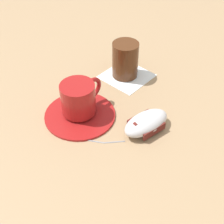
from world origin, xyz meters
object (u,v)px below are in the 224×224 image
object	(u,v)px
coffee_cup	(79,98)
drinking_glass	(125,60)
computer_mouse	(146,123)
saucer	(80,114)

from	to	relation	value
coffee_cup	drinking_glass	world-z (taller)	drinking_glass
coffee_cup	computer_mouse	world-z (taller)	coffee_cup
computer_mouse	saucer	bearing A→B (deg)	142.51
computer_mouse	drinking_glass	bearing A→B (deg)	80.37
saucer	computer_mouse	size ratio (longest dim) A/B	1.32
drinking_glass	coffee_cup	bearing A→B (deg)	-146.46
coffee_cup	computer_mouse	xyz separation A→B (m)	(0.12, -0.10, -0.03)
saucer	computer_mouse	world-z (taller)	computer_mouse
saucer	drinking_glass	size ratio (longest dim) A/B	1.75
computer_mouse	drinking_glass	size ratio (longest dim) A/B	1.32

